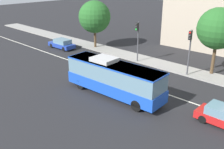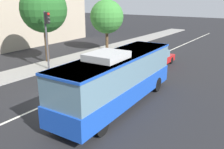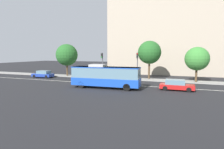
{
  "view_description": "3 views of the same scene",
  "coord_description": "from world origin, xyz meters",
  "px_view_note": "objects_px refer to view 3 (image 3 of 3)",
  "views": [
    {
      "loc": [
        16.24,
        -19.71,
        10.7
      ],
      "look_at": [
        0.46,
        -2.97,
        1.68
      ],
      "focal_mm": 41.33,
      "sensor_mm": 36.0,
      "label": 1
    },
    {
      "loc": [
        -9.95,
        -10.98,
        6.15
      ],
      "look_at": [
        1.55,
        -2.95,
        1.75
      ],
      "focal_mm": 38.47,
      "sensor_mm": 36.0,
      "label": 2
    },
    {
      "loc": [
        11.34,
        -28.1,
        5.0
      ],
      "look_at": [
        1.94,
        -2.67,
        1.93
      ],
      "focal_mm": 29.51,
      "sensor_mm": 36.0,
      "label": 3
    }
  ],
  "objects_px": {
    "traffic_light_near_corner": "(137,61)",
    "street_tree_kerbside_left": "(149,52)",
    "transit_bus": "(105,76)",
    "sedan_blue": "(43,74)",
    "street_tree_kerbside_right": "(67,55)",
    "street_tree_kerbside_centre": "(197,59)",
    "traffic_light_mid_block": "(102,61)",
    "sedan_red": "(176,85)"
  },
  "relations": [
    {
      "from": "traffic_light_near_corner",
      "to": "traffic_light_mid_block",
      "type": "relative_size",
      "value": 1.0
    },
    {
      "from": "sedan_blue",
      "to": "traffic_light_mid_block",
      "type": "xyz_separation_m",
      "value": [
        12.43,
        2.59,
        2.84
      ]
    },
    {
      "from": "street_tree_kerbside_centre",
      "to": "traffic_light_mid_block",
      "type": "bearing_deg",
      "value": -176.58
    },
    {
      "from": "transit_bus",
      "to": "street_tree_kerbside_left",
      "type": "distance_m",
      "value": 12.82
    },
    {
      "from": "street_tree_kerbside_left",
      "to": "transit_bus",
      "type": "bearing_deg",
      "value": -111.23
    },
    {
      "from": "sedan_red",
      "to": "traffic_light_near_corner",
      "type": "xyz_separation_m",
      "value": [
        -7.07,
        7.2,
        2.84
      ]
    },
    {
      "from": "transit_bus",
      "to": "sedan_blue",
      "type": "bearing_deg",
      "value": 156.26
    },
    {
      "from": "street_tree_kerbside_centre",
      "to": "street_tree_kerbside_right",
      "type": "distance_m",
      "value": 26.23
    },
    {
      "from": "street_tree_kerbside_left",
      "to": "street_tree_kerbside_centre",
      "type": "relative_size",
      "value": 1.21
    },
    {
      "from": "transit_bus",
      "to": "traffic_light_mid_block",
      "type": "distance_m",
      "value": 10.27
    },
    {
      "from": "traffic_light_mid_block",
      "to": "street_tree_kerbside_centre",
      "type": "height_order",
      "value": "street_tree_kerbside_centre"
    },
    {
      "from": "street_tree_kerbside_right",
      "to": "traffic_light_mid_block",
      "type": "bearing_deg",
      "value": -7.34
    },
    {
      "from": "traffic_light_near_corner",
      "to": "street_tree_kerbside_left",
      "type": "relative_size",
      "value": 0.69
    },
    {
      "from": "transit_bus",
      "to": "sedan_blue",
      "type": "xyz_separation_m",
      "value": [
        -16.86,
        6.51,
        -1.09
      ]
    },
    {
      "from": "street_tree_kerbside_centre",
      "to": "street_tree_kerbside_right",
      "type": "relative_size",
      "value": 0.87
    },
    {
      "from": "sedan_blue",
      "to": "traffic_light_mid_block",
      "type": "relative_size",
      "value": 0.88
    },
    {
      "from": "street_tree_kerbside_left",
      "to": "sedan_blue",
      "type": "bearing_deg",
      "value": -166.8
    },
    {
      "from": "sedan_red",
      "to": "traffic_light_mid_block",
      "type": "bearing_deg",
      "value": 152.98
    },
    {
      "from": "traffic_light_near_corner",
      "to": "street_tree_kerbside_left",
      "type": "bearing_deg",
      "value": 137.39
    },
    {
      "from": "transit_bus",
      "to": "street_tree_kerbside_right",
      "type": "relative_size",
      "value": 1.42
    },
    {
      "from": "sedan_blue",
      "to": "street_tree_kerbside_left",
      "type": "bearing_deg",
      "value": -168.48
    },
    {
      "from": "street_tree_kerbside_centre",
      "to": "traffic_light_near_corner",
      "type": "bearing_deg",
      "value": -174.18
    },
    {
      "from": "traffic_light_mid_block",
      "to": "street_tree_kerbside_centre",
      "type": "relative_size",
      "value": 0.84
    },
    {
      "from": "traffic_light_mid_block",
      "to": "street_tree_kerbside_centre",
      "type": "bearing_deg",
      "value": 95.04
    },
    {
      "from": "traffic_light_near_corner",
      "to": "street_tree_kerbside_right",
      "type": "xyz_separation_m",
      "value": [
        -16.08,
        1.16,
        1.16
      ]
    },
    {
      "from": "transit_bus",
      "to": "traffic_light_mid_block",
      "type": "bearing_deg",
      "value": 113.32
    },
    {
      "from": "street_tree_kerbside_left",
      "to": "street_tree_kerbside_right",
      "type": "distance_m",
      "value": 17.95
    },
    {
      "from": "sedan_red",
      "to": "traffic_light_mid_block",
      "type": "height_order",
      "value": "traffic_light_mid_block"
    },
    {
      "from": "sedan_red",
      "to": "street_tree_kerbside_left",
      "type": "xyz_separation_m",
      "value": [
        -5.25,
        9.62,
        4.51
      ]
    },
    {
      "from": "sedan_red",
      "to": "street_tree_kerbside_left",
      "type": "distance_m",
      "value": 11.85
    },
    {
      "from": "sedan_blue",
      "to": "street_tree_kerbside_left",
      "type": "distance_m",
      "value": 22.37
    },
    {
      "from": "sedan_blue",
      "to": "street_tree_kerbside_right",
      "type": "height_order",
      "value": "street_tree_kerbside_right"
    },
    {
      "from": "sedan_blue",
      "to": "traffic_light_near_corner",
      "type": "relative_size",
      "value": 0.88
    },
    {
      "from": "sedan_red",
      "to": "sedan_blue",
      "type": "bearing_deg",
      "value": 170.12
    },
    {
      "from": "sedan_blue",
      "to": "street_tree_kerbside_centre",
      "type": "relative_size",
      "value": 0.74
    },
    {
      "from": "transit_bus",
      "to": "street_tree_kerbside_centre",
      "type": "distance_m",
      "value": 16.48
    },
    {
      "from": "traffic_light_mid_block",
      "to": "transit_bus",
      "type": "bearing_deg",
      "value": 27.56
    },
    {
      "from": "street_tree_kerbside_left",
      "to": "street_tree_kerbside_centre",
      "type": "xyz_separation_m",
      "value": [
        8.32,
        -1.39,
        -1.11
      ]
    },
    {
      "from": "sedan_blue",
      "to": "sedan_red",
      "type": "relative_size",
      "value": 1.01
    },
    {
      "from": "traffic_light_near_corner",
      "to": "traffic_light_mid_block",
      "type": "height_order",
      "value": "same"
    },
    {
      "from": "traffic_light_mid_block",
      "to": "street_tree_kerbside_left",
      "type": "bearing_deg",
      "value": 106.8
    },
    {
      "from": "street_tree_kerbside_centre",
      "to": "street_tree_kerbside_right",
      "type": "height_order",
      "value": "street_tree_kerbside_right"
    }
  ]
}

